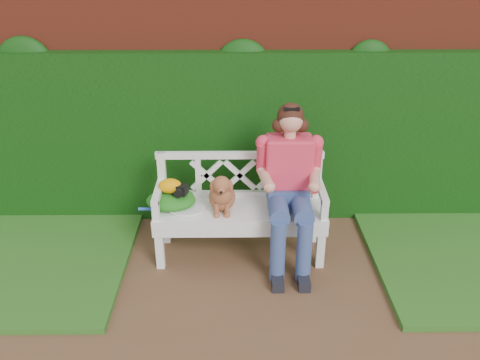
{
  "coord_description": "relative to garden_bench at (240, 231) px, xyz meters",
  "views": [
    {
      "loc": [
        -0.13,
        -2.98,
        2.65
      ],
      "look_at": [
        -0.09,
        0.96,
        0.75
      ],
      "focal_mm": 38.0,
      "sensor_mm": 36.0,
      "label": 1
    }
  ],
  "objects": [
    {
      "name": "dog",
      "position": [
        -0.16,
        -0.05,
        0.43
      ],
      "size": [
        0.33,
        0.39,
        0.37
      ],
      "primitive_type": null,
      "rotation": [
        0.0,
        0.0,
        0.28
      ],
      "color": "brown",
      "rests_on": "garden_bench"
    },
    {
      "name": "seated_woman",
      "position": [
        0.42,
        -0.02,
        0.46
      ],
      "size": [
        0.81,
        0.94,
        1.4
      ],
      "primitive_type": null,
      "rotation": [
        0.0,
        0.0,
        0.32
      ],
      "color": "#FF5A78",
      "rests_on": "ground"
    },
    {
      "name": "green_bag",
      "position": [
        -0.61,
        0.01,
        0.31
      ],
      "size": [
        0.51,
        0.45,
        0.15
      ],
      "primitive_type": null,
      "rotation": [
        0.0,
        0.0,
        -0.3
      ],
      "color": "#1D6E10",
      "rests_on": "garden_bench"
    },
    {
      "name": "camera_item",
      "position": [
        -0.52,
        -0.01,
        0.43
      ],
      "size": [
        0.15,
        0.13,
        0.08
      ],
      "primitive_type": "cube",
      "rotation": [
        0.0,
        0.0,
        -0.28
      ],
      "color": "black",
      "rests_on": "green_bag"
    },
    {
      "name": "brick_wall",
      "position": [
        0.09,
        0.94,
        0.86
      ],
      "size": [
        10.0,
        0.3,
        2.2
      ],
      "primitive_type": "cube",
      "color": "maroon",
      "rests_on": "ground"
    },
    {
      "name": "ground",
      "position": [
        0.09,
        -0.96,
        -0.24
      ],
      "size": [
        60.0,
        60.0,
        0.0
      ],
      "primitive_type": "plane",
      "color": "brown"
    },
    {
      "name": "baseball_glove",
      "position": [
        -0.61,
        0.01,
        0.45
      ],
      "size": [
        0.24,
        0.21,
        0.13
      ],
      "primitive_type": "ellipsoid",
      "rotation": [
        0.0,
        0.0,
        -0.38
      ],
      "color": "#F19702",
      "rests_on": "green_bag"
    },
    {
      "name": "ivy_hedge",
      "position": [
        0.09,
        0.72,
        0.61
      ],
      "size": [
        10.0,
        0.18,
        1.7
      ],
      "primitive_type": "cube",
      "color": "#174D11",
      "rests_on": "ground"
    },
    {
      "name": "garden_bench",
      "position": [
        0.0,
        0.0,
        0.0
      ],
      "size": [
        1.63,
        0.74,
        0.48
      ],
      "primitive_type": null,
      "rotation": [
        0.0,
        0.0,
        0.09
      ],
      "color": "white",
      "rests_on": "ground"
    },
    {
      "name": "tennis_racket",
      "position": [
        -0.49,
        -0.05,
        0.25
      ],
      "size": [
        0.64,
        0.33,
        0.03
      ],
      "primitive_type": null,
      "rotation": [
        0.0,
        0.0,
        0.12
      ],
      "color": "silver",
      "rests_on": "garden_bench"
    }
  ]
}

